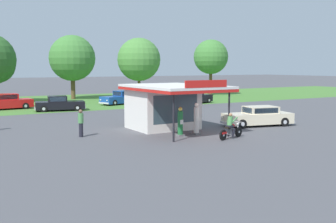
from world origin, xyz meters
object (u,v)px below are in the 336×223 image
(gas_pump_nearside, at_px, (180,123))
(bystander_admiring_sedan, at_px, (81,122))
(parked_car_back_row_right, at_px, (60,104))
(parked_car_second_row_spare, at_px, (5,102))
(parked_car_back_row_far_right, at_px, (194,98))
(motorcycle_with_rider, at_px, (231,128))
(gas_pump_offside, at_px, (196,120))
(parked_car_back_row_centre_right, at_px, (122,98))
(featured_classic_sedan, at_px, (258,117))
(bystander_strolling_foreground, at_px, (185,103))

(gas_pump_nearside, relative_size, bystander_admiring_sedan, 1.07)
(parked_car_back_row_right, distance_m, parked_car_second_row_spare, 6.09)
(parked_car_back_row_right, bearing_deg, parked_car_back_row_far_right, -0.33)
(motorcycle_with_rider, xyz_separation_m, parked_car_back_row_right, (-4.63, 21.11, 0.02))
(parked_car_second_row_spare, xyz_separation_m, bystander_admiring_sedan, (1.43, -20.00, 0.20))
(gas_pump_offside, xyz_separation_m, parked_car_back_row_far_right, (12.51, 18.64, -0.25))
(gas_pump_nearside, xyz_separation_m, motorcycle_with_rider, (2.14, -2.38, -0.19))
(parked_car_back_row_centre_right, bearing_deg, gas_pump_offside, -101.72)
(gas_pump_nearside, relative_size, featured_classic_sedan, 0.33)
(gas_pump_nearside, relative_size, parked_car_second_row_spare, 0.32)
(parked_car_back_row_far_right, bearing_deg, featured_classic_sedan, -109.70)
(parked_car_back_row_centre_right, bearing_deg, parked_car_back_row_far_right, -24.13)
(parked_car_back_row_far_right, xyz_separation_m, bystander_strolling_foreground, (-5.92, -7.00, 0.12))
(gas_pump_nearside, xyz_separation_m, bystander_admiring_sedan, (-5.56, 2.84, 0.08))
(gas_pump_nearside, bearing_deg, parked_car_back_row_centre_right, 75.26)
(parked_car_back_row_far_right, bearing_deg, parked_car_back_row_right, 179.67)
(motorcycle_with_rider, xyz_separation_m, bystander_strolling_foreground, (5.68, 14.01, 0.15))
(gas_pump_nearside, height_order, parked_car_back_row_far_right, gas_pump_nearside)
(parked_car_back_row_right, bearing_deg, featured_classic_sedan, -61.12)
(motorcycle_with_rider, bearing_deg, parked_car_second_row_spare, 109.91)
(parked_car_back_row_right, relative_size, bystander_strolling_foreground, 3.33)
(parked_car_back_row_right, bearing_deg, gas_pump_nearside, -82.42)
(motorcycle_with_rider, height_order, bystander_strolling_foreground, motorcycle_with_rider)
(motorcycle_with_rider, distance_m, parked_car_back_row_far_right, 24.01)
(motorcycle_with_rider, relative_size, parked_car_back_row_centre_right, 0.40)
(parked_car_second_row_spare, xyz_separation_m, bystander_strolling_foreground, (14.81, -11.21, 0.09))
(parked_car_back_row_far_right, bearing_deg, gas_pump_nearside, -126.41)
(parked_car_second_row_spare, bearing_deg, parked_car_back_row_far_right, -11.46)
(parked_car_back_row_right, height_order, bystander_strolling_foreground, bystander_strolling_foreground)
(parked_car_back_row_far_right, distance_m, bystander_admiring_sedan, 24.95)
(gas_pump_nearside, height_order, parked_car_back_row_right, gas_pump_nearside)
(featured_classic_sedan, bearing_deg, parked_car_back_row_right, 118.88)
(featured_classic_sedan, bearing_deg, parked_car_back_row_centre_right, 94.12)
(gas_pump_nearside, distance_m, motorcycle_with_rider, 3.21)
(gas_pump_nearside, bearing_deg, motorcycle_with_rider, -47.99)
(motorcycle_with_rider, xyz_separation_m, parked_car_back_row_centre_right, (3.69, 24.56, 0.05))
(motorcycle_with_rider, bearing_deg, gas_pump_nearside, 132.01)
(parked_car_back_row_far_right, bearing_deg, bystander_strolling_foreground, -130.21)
(gas_pump_offside, bearing_deg, motorcycle_with_rider, -69.08)
(featured_classic_sedan, height_order, parked_car_back_row_far_right, parked_car_back_row_far_right)
(bystander_strolling_foreground, bearing_deg, gas_pump_nearside, -123.93)
(motorcycle_with_rider, bearing_deg, bystander_strolling_foreground, 67.93)
(parked_car_back_row_right, relative_size, parked_car_back_row_centre_right, 0.92)
(parked_car_back_row_centre_right, distance_m, bystander_admiring_sedan, 22.45)
(gas_pump_offside, distance_m, parked_car_back_row_far_right, 22.45)
(bystander_strolling_foreground, relative_size, bystander_admiring_sedan, 0.89)
(parked_car_back_row_right, bearing_deg, parked_car_second_row_spare, 137.59)
(gas_pump_nearside, xyz_separation_m, parked_car_back_row_centre_right, (5.84, 22.18, -0.14))
(featured_classic_sedan, bearing_deg, bystander_strolling_foreground, 87.62)
(gas_pump_nearside, bearing_deg, bystander_strolling_foreground, 56.07)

